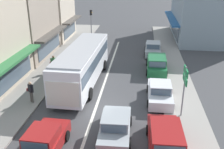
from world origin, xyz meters
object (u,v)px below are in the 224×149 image
Objects in this scene: parked_wagon_kerb_front at (165,140)px; parked_sedan_kerb_second at (160,93)px; directional_road_sign at (185,80)px; pedestrian_with_handbag_near at (54,63)px; traffic_light_downstreet at (91,20)px; sedan_queue_far_back at (115,127)px; city_bus at (83,62)px; parked_wagon_kerb_third at (157,64)px; sedan_queue_gap_filler at (43,143)px; pedestrian_browsing_midblock at (31,91)px; parked_sedan_kerb_rear at (153,49)px.

parked_sedan_kerb_second is (0.02, 5.95, -0.08)m from parked_wagon_kerb_front.
pedestrian_with_handbag_near is at bearing 149.00° from directional_road_sign.
parked_sedan_kerb_second is 1.00× the size of traffic_light_downstreet.
city_bus is at bearing 115.47° from sedan_queue_far_back.
parked_wagon_kerb_third is at bearing 99.07° from directional_road_sign.
directional_road_sign is (7.73, -4.77, 0.82)m from city_bus.
parked_wagon_kerb_third is at bearing 89.87° from parked_wagon_kerb_front.
city_bus is at bearing -82.24° from traffic_light_downstreet.
parked_sedan_kerb_second is 18.50m from traffic_light_downstreet.
parked_sedan_kerb_second is at bearing -63.17° from traffic_light_downstreet.
sedan_queue_far_back is (3.56, -7.46, -1.22)m from city_bus.
traffic_light_downstreet is (-8.29, 10.33, 2.11)m from parked_wagon_kerb_third.
sedan_queue_gap_filler is 0.94× the size of parked_wagon_kerb_front.
sedan_queue_gap_filler is 1.01× the size of sedan_queue_far_back.
parked_sedan_kerb_second is (2.85, 4.90, 0.00)m from sedan_queue_far_back.
parked_sedan_kerb_second is at bearing -24.40° from pedestrian_with_handbag_near.
directional_road_sign reaches higher than sedan_queue_far_back.
pedestrian_with_handbag_near reaches higher than parked_sedan_kerb_second.
parked_sedan_kerb_rear is at bearing 54.70° from pedestrian_browsing_midblock.
parked_wagon_kerb_front is 4.43m from directional_road_sign.
sedan_queue_far_back is 16.51m from parked_sedan_kerb_rear.
parked_wagon_kerb_third is (0.00, 6.06, 0.08)m from parked_sedan_kerb_second.
pedestrian_browsing_midblock reaches higher than parked_sedan_kerb_rear.
pedestrian_with_handbag_near is (-9.59, 10.31, 0.32)m from parked_wagon_kerb_front.
parked_wagon_kerb_third is 8.60m from directional_road_sign.
sedan_queue_far_back is 5.67m from parked_sedan_kerb_second.
parked_sedan_kerb_rear is 2.61× the size of pedestrian_with_handbag_near.
pedestrian_with_handbag_near reaches higher than parked_sedan_kerb_rear.
parked_wagon_kerb_third is at bearing -88.02° from parked_sedan_kerb_rear.
parked_wagon_kerb_third is at bearing 89.97° from parked_sedan_kerb_second.
pedestrian_browsing_midblock is (-9.34, 4.37, 0.32)m from parked_wagon_kerb_front.
city_bus is 6.70× the size of pedestrian_with_handbag_near.
city_bus is 3.04× the size of directional_road_sign.
city_bus reaches higher than parked_sedan_kerb_rear.
sedan_queue_gap_filler is 0.95× the size of parked_wagon_kerb_third.
sedan_queue_far_back is 0.94× the size of parked_wagon_kerb_third.
city_bus is 7.39m from parked_wagon_kerb_third.
parked_wagon_kerb_third is 1.06× the size of parked_sedan_kerb_rear.
parked_wagon_kerb_third reaches higher than parked_sedan_kerb_rear.
city_bus reaches higher than sedan_queue_far_back.
pedestrian_browsing_midblock is at bearing -87.59° from pedestrian_with_handbag_near.
pedestrian_browsing_midblock is (-9.18, -12.97, 0.40)m from parked_sedan_kerb_rear.
pedestrian_with_handbag_near reaches higher than sedan_queue_gap_filler.
pedestrian_with_handbag_near is (-9.43, -7.03, 0.40)m from parked_sedan_kerb_rear.
directional_road_sign reaches higher than pedestrian_with_handbag_near.
directional_road_sign reaches higher than sedan_queue_gap_filler.
pedestrian_browsing_midblock is (-2.85, 5.28, 0.40)m from sedan_queue_gap_filler.
pedestrian_with_handbag_near is at bearing 126.15° from sedan_queue_far_back.
pedestrian_browsing_midblock reaches higher than parked_wagon_kerb_front.
sedan_queue_far_back is 5.37m from directional_road_sign.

